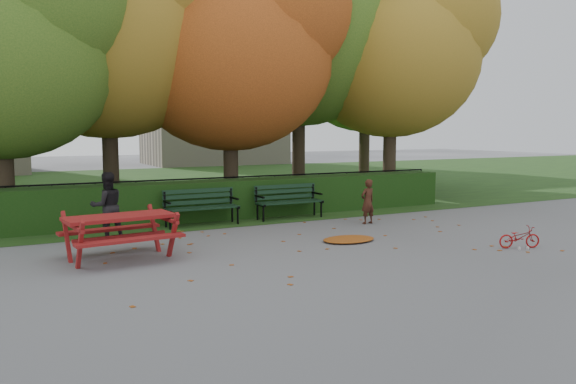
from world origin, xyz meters
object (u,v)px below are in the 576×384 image
tree_b (121,16)px  tree_e (404,46)px  adult (107,206)px  child (368,202)px  bicycle (519,237)px  tree_a (12,35)px  tree_c (243,42)px  bench_left (201,204)px  picnic_table (120,225)px  tree_d (313,19)px  bench_right (288,199)px  tree_g (376,55)px

tree_b → tree_e: bearing=-6.2°
tree_b → adult: (-1.20, -3.85, -4.69)m
child → adult: adult is taller
bicycle → tree_a: bearing=70.4°
tree_c → bench_left: 5.31m
tree_c → tree_e: size_ratio=0.98×
tree_a → picnic_table: (1.41, -4.70, -3.90)m
tree_a → tree_e: tree_e is taller
tree_d → bench_right: 7.07m
tree_a → picnic_table: tree_a is taller
tree_b → adult: bearing=-107.3°
bench_right → child: child is taller
tree_b → tree_c: (3.28, -0.78, -0.58)m
adult → tree_c: bearing=-151.3°
tree_c → tree_d: tree_d is taller
tree_g → child: bearing=-127.3°
tree_g → bench_left: 12.37m
tree_b → bicycle: bearing=-55.8°
tree_a → bicycle: bearing=-40.8°
tree_g → bench_right: size_ratio=4.75×
tree_b → adult: tree_b is taller
tree_a → tree_b: tree_b is taller
tree_a → adult: (1.55, -2.68, -3.80)m
tree_d → tree_g: size_ratio=1.12×
bench_left → bench_right: size_ratio=1.00×
tree_b → tree_c: bearing=-13.5°
tree_a → tree_g: tree_g is taller
tree_a → bench_right: size_ratio=4.16×
tree_d → picnic_table: tree_d is taller
bicycle → tree_c: bearing=39.2°
tree_d → tree_e: tree_d is taller
bicycle → tree_g: bearing=-2.1°
bench_left → bicycle: bench_left is taller
child → tree_g: bearing=-134.7°
bench_right → tree_c: bearing=96.7°
tree_e → bench_right: (-5.42, -2.07, -4.56)m
child → bench_right: bearing=-59.8°
child → tree_c: bearing=-75.7°
tree_e → child: tree_e is taller
tree_g → adult: size_ratio=5.96×
tree_b → tree_d: tree_d is taller
tree_a → tree_c: tree_c is taller
tree_c → bench_right: 4.87m
tree_d → tree_g: 5.16m
bench_right → bicycle: bench_right is taller
child → adult: 6.13m
picnic_table → tree_a: bearing=100.4°
picnic_table → tree_c: bearing=41.5°
tree_d → bench_left: (-5.18, -3.53, -5.46)m
bench_left → bicycle: bearing=-49.7°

